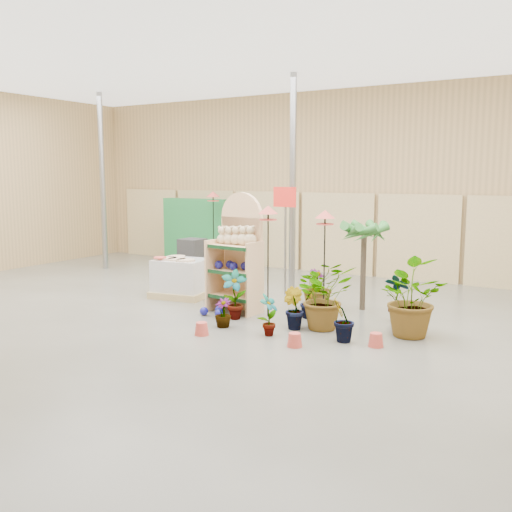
{
  "coord_description": "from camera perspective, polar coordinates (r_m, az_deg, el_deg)",
  "views": [
    {
      "loc": [
        5.47,
        -7.18,
        2.45
      ],
      "look_at": [
        0.3,
        1.5,
        1.0
      ],
      "focal_mm": 40.0,
      "sensor_mm": 36.0,
      "label": 1
    }
  ],
  "objects": [
    {
      "name": "bird_table_back",
      "position": [
        14.48,
        -4.31,
        5.91
      ],
      "size": [
        0.34,
        0.34,
        2.03
      ],
      "color": "black",
      "rests_on": "ground"
    },
    {
      "name": "potted_plant_5",
      "position": [
        9.86,
        5.32,
        -4.56
      ],
      "size": [
        0.36,
        0.39,
        0.57
      ],
      "primitive_type": "imported",
      "rotation": [
        0.0,
        0.0,
        1.14
      ],
      "color": "#2F732C",
      "rests_on": "ground"
    },
    {
      "name": "potted_plant_7",
      "position": [
        9.25,
        -3.31,
        -5.7
      ],
      "size": [
        0.28,
        0.28,
        0.47
      ],
      "primitive_type": "imported",
      "rotation": [
        0.0,
        0.0,
        0.07
      ],
      "color": "#2F732C",
      "rests_on": "ground"
    },
    {
      "name": "charcoal_planters",
      "position": [
        13.14,
        -6.71,
        -0.78
      ],
      "size": [
        0.8,
        0.5,
        1.0
      ],
      "color": "black",
      "rests_on": "ground"
    },
    {
      "name": "gazing_balls_floor",
      "position": [
        10.02,
        -3.71,
        -5.56
      ],
      "size": [
        0.63,
        0.39,
        0.15
      ],
      "color": "navy",
      "rests_on": "ground"
    },
    {
      "name": "potted_plant_11",
      "position": [
        11.13,
        6.07,
        -2.94
      ],
      "size": [
        0.41,
        0.41,
        0.63
      ],
      "primitive_type": "imported",
      "rotation": [
        0.0,
        0.0,
        1.39
      ],
      "color": "#2F732C",
      "rests_on": "ground"
    },
    {
      "name": "potted_plant_9",
      "position": [
        8.48,
        8.67,
        -6.33
      ],
      "size": [
        0.34,
        0.41,
        0.68
      ],
      "primitive_type": "imported",
      "rotation": [
        0.0,
        0.0,
        4.6
      ],
      "color": "#2F732C",
      "rests_on": "ground"
    },
    {
      "name": "trellis_stock",
      "position": [
        15.54,
        -6.01,
        2.41
      ],
      "size": [
        2.0,
        0.3,
        1.8
      ],
      "primitive_type": "cube",
      "color": "#1F7236",
      "rests_on": "ground"
    },
    {
      "name": "palm",
      "position": [
        10.4,
        10.77,
        2.59
      ],
      "size": [
        0.7,
        0.7,
        1.72
      ],
      "color": "#413528",
      "rests_on": "ground"
    },
    {
      "name": "potted_plant_8",
      "position": [
        8.73,
        1.28,
        -5.92
      ],
      "size": [
        0.27,
        0.37,
        0.65
      ],
      "primitive_type": "imported",
      "rotation": [
        0.0,
        0.0,
        1.45
      ],
      "color": "#2F732C",
      "rests_on": "ground"
    },
    {
      "name": "display_shelf",
      "position": [
        10.22,
        -1.71,
        -0.13
      ],
      "size": [
        0.95,
        0.66,
        2.14
      ],
      "rotation": [
        0.0,
        0.0,
        -0.11
      ],
      "color": "#E2B280",
      "rests_on": "ground"
    },
    {
      "name": "potted_plant_0",
      "position": [
        9.7,
        -2.2,
        -3.89
      ],
      "size": [
        0.53,
        0.46,
        0.85
      ],
      "primitive_type": "imported",
      "rotation": [
        0.0,
        0.0,
        0.41
      ],
      "color": "#2F732C",
      "rests_on": "ground"
    },
    {
      "name": "bird_table_right",
      "position": [
        9.72,
        6.92,
        3.81
      ],
      "size": [
        0.34,
        0.34,
        1.86
      ],
      "color": "black",
      "rests_on": "ground"
    },
    {
      "name": "teddy_bears",
      "position": [
        10.07,
        -1.86,
        1.91
      ],
      "size": [
        0.8,
        0.22,
        0.35
      ],
      "color": "#D4B98D",
      "rests_on": "display_shelf"
    },
    {
      "name": "potted_plant_2",
      "position": [
        9.15,
        6.8,
        -4.11
      ],
      "size": [
        1.15,
        1.2,
        1.02
      ],
      "primitive_type": "imported",
      "rotation": [
        0.0,
        0.0,
        1.04
      ],
      "color": "#2F732C",
      "rests_on": "ground"
    },
    {
      "name": "potted_plant_10",
      "position": [
        8.98,
        14.9,
        -4.1
      ],
      "size": [
        1.4,
        1.38,
        1.17
      ],
      "primitive_type": "imported",
      "rotation": [
        0.0,
        0.0,
        2.45
      ],
      "color": "#2F732C",
      "rests_on": "ground"
    },
    {
      "name": "gazing_balls_shelf",
      "position": [
        10.13,
        -2.1,
        -0.99
      ],
      "size": [
        0.79,
        0.27,
        0.15
      ],
      "color": "navy",
      "rests_on": "display_shelf"
    },
    {
      "name": "potted_plant_6",
      "position": [
        10.41,
        6.31,
        -2.98
      ],
      "size": [
        1.06,
        1.06,
        0.89
      ],
      "primitive_type": "imported",
      "rotation": [
        0.0,
        0.0,
        0.79
      ],
      "color": "#2F732C",
      "rests_on": "ground"
    },
    {
      "name": "potted_plant_1",
      "position": [
        9.14,
        3.73,
        -5.24
      ],
      "size": [
        0.45,
        0.41,
        0.67
      ],
      "primitive_type": "imported",
      "rotation": [
        0.0,
        0.0,
        2.75
      ],
      "color": "#2F732C",
      "rests_on": "ground"
    },
    {
      "name": "pallet_stack",
      "position": [
        11.56,
        -7.49,
        -2.2
      ],
      "size": [
        1.21,
        1.06,
        0.8
      ],
      "rotation": [
        0.0,
        0.0,
        0.16
      ],
      "color": "tan",
      "rests_on": "ground"
    },
    {
      "name": "potted_plant_4",
      "position": [
        9.85,
        13.92,
        -4.05
      ],
      "size": [
        0.45,
        0.32,
        0.81
      ],
      "primitive_type": "imported",
      "rotation": [
        0.0,
        0.0,
        3.07
      ],
      "color": "#2F732C",
      "rests_on": "ground"
    },
    {
      "name": "room",
      "position": [
        9.77,
        -3.31,
        6.77
      ],
      "size": [
        15.2,
        12.1,
        4.7
      ],
      "color": "#595950",
      "rests_on": "ground"
    },
    {
      "name": "bird_table_front",
      "position": [
        9.7,
        1.22,
        4.25
      ],
      "size": [
        0.34,
        0.34,
        1.93
      ],
      "color": "black",
      "rests_on": "ground"
    },
    {
      "name": "offer_sign",
      "position": [
        11.52,
        2.92,
        3.78
      ],
      "size": [
        0.5,
        0.08,
        2.2
      ],
      "color": "gray",
      "rests_on": "ground"
    }
  ]
}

